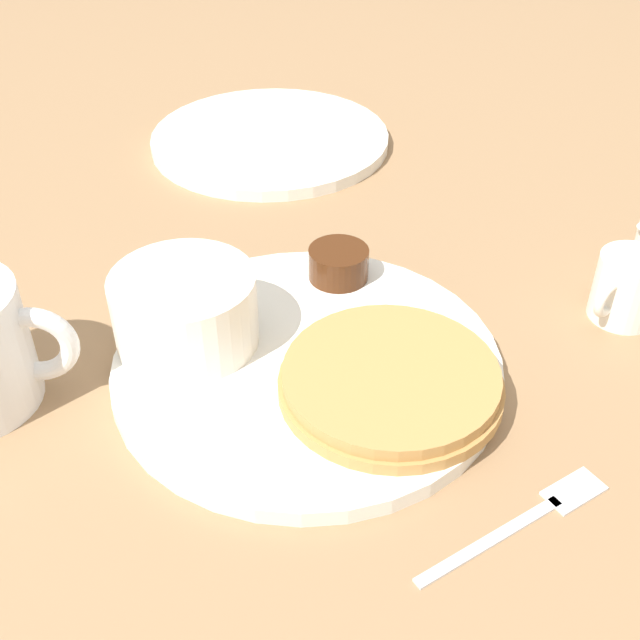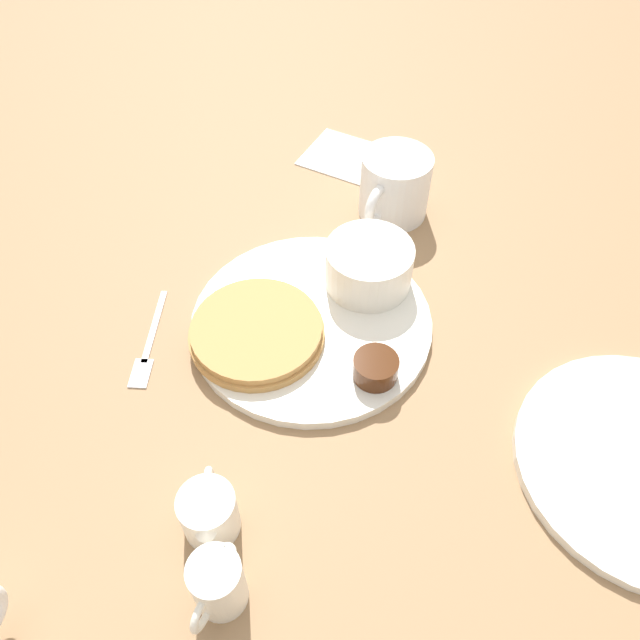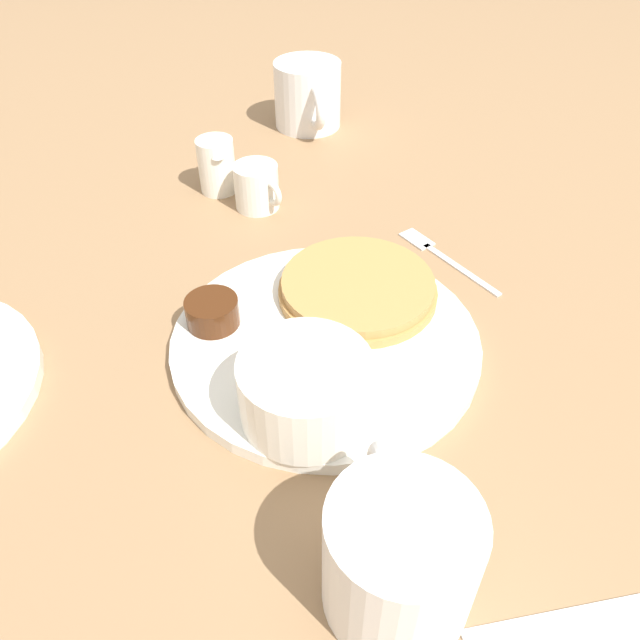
% 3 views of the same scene
% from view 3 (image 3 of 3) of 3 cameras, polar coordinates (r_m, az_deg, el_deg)
% --- Properties ---
extents(ground_plane, '(4.00, 4.00, 0.00)m').
position_cam_3_polar(ground_plane, '(0.55, 0.49, -2.40)').
color(ground_plane, '#93704C').
extents(plate, '(0.27, 0.27, 0.01)m').
position_cam_3_polar(plate, '(0.55, 0.50, -1.95)').
color(plate, white).
rests_on(plate, ground_plane).
extents(pancake_stack, '(0.15, 0.15, 0.02)m').
position_cam_3_polar(pancake_stack, '(0.58, 3.47, 2.97)').
color(pancake_stack, '#B78447').
rests_on(pancake_stack, plate).
extents(bowl, '(0.10, 0.10, 0.05)m').
position_cam_3_polar(bowl, '(0.46, -1.33, -6.14)').
color(bowl, white).
rests_on(bowl, plate).
extents(syrup_cup, '(0.05, 0.05, 0.03)m').
position_cam_3_polar(syrup_cup, '(0.56, -9.82, 0.73)').
color(syrup_cup, '#47230F').
rests_on(syrup_cup, plate).
extents(butter_ramekin, '(0.05, 0.05, 0.04)m').
position_cam_3_polar(butter_ramekin, '(0.47, -3.58, -8.29)').
color(butter_ramekin, white).
rests_on(butter_ramekin, plate).
extents(coffee_mug, '(0.09, 0.12, 0.09)m').
position_cam_3_polar(coffee_mug, '(0.39, 7.22, -20.55)').
color(coffee_mug, white).
rests_on(coffee_mug, ground_plane).
extents(creamer_pitcher_near, '(0.05, 0.07, 0.05)m').
position_cam_3_polar(creamer_pitcher_near, '(0.73, -5.80, 12.07)').
color(creamer_pitcher_near, white).
rests_on(creamer_pitcher_near, ground_plane).
extents(creamer_pitcher_far, '(0.04, 0.07, 0.07)m').
position_cam_3_polar(creamer_pitcher_far, '(0.77, -9.44, 13.83)').
color(creamer_pitcher_far, white).
rests_on(creamer_pitcher_far, ground_plane).
extents(fork, '(0.06, 0.13, 0.00)m').
position_cam_3_polar(fork, '(0.67, 10.74, 6.05)').
color(fork, silver).
rests_on(fork, ground_plane).
extents(second_mug, '(0.09, 0.12, 0.09)m').
position_cam_3_polar(second_mug, '(0.91, -1.10, 19.84)').
color(second_mug, white).
rests_on(second_mug, ground_plane).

